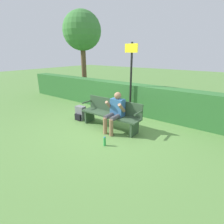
# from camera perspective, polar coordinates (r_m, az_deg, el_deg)

# --- Properties ---
(ground_plane) EXTENTS (40.00, 40.00, 0.00)m
(ground_plane) POSITION_cam_1_polar(r_m,az_deg,el_deg) (5.31, -0.66, -5.14)
(ground_plane) COLOR #5B8942
(hedge_back) EXTENTS (12.00, 0.56, 1.07)m
(hedge_back) POSITION_cam_1_polar(r_m,az_deg,el_deg) (6.50, 8.42, 4.17)
(hedge_back) COLOR #337033
(hedge_back) RESTS_ON ground
(park_bench) EXTENTS (1.91, 0.45, 0.85)m
(park_bench) POSITION_cam_1_polar(r_m,az_deg,el_deg) (5.20, -0.25, -0.42)
(park_bench) COLOR #334C33
(park_bench) RESTS_ON ground
(person_seated) EXTENTS (0.52, 0.61, 1.12)m
(person_seated) POSITION_cam_1_polar(r_m,az_deg,el_deg) (4.90, 1.09, 0.54)
(person_seated) COLOR #336699
(person_seated) RESTS_ON ground
(backpack) EXTENTS (0.32, 0.27, 0.46)m
(backpack) POSITION_cam_1_polar(r_m,az_deg,el_deg) (5.97, -10.28, -0.42)
(backpack) COLOR slate
(backpack) RESTS_ON ground
(water_bottle) EXTENTS (0.06, 0.06, 0.24)m
(water_bottle) POSITION_cam_1_polar(r_m,az_deg,el_deg) (4.31, -2.42, -9.58)
(water_bottle) COLOR green
(water_bottle) RESTS_ON ground
(signpost) EXTENTS (0.47, 0.09, 2.48)m
(signpost) POSITION_cam_1_polar(r_m,az_deg,el_deg) (6.05, 6.20, 12.06)
(signpost) COLOR black
(signpost) RESTS_ON ground
(tree) EXTENTS (1.94, 1.94, 4.17)m
(tree) POSITION_cam_1_polar(r_m,az_deg,el_deg) (9.84, -9.75, 24.48)
(tree) COLOR brown
(tree) RESTS_ON ground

